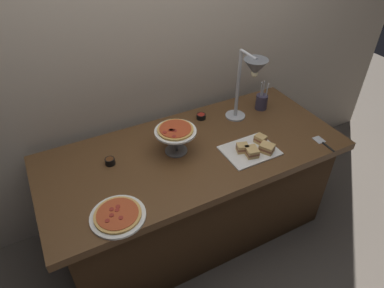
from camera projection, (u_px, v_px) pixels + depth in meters
The scene contains 11 objects.
ground_plane at pixel (194, 227), 2.58m from camera, with size 8.00×8.00×0.00m, color #4C443D.
back_wall at pixel (158, 54), 2.19m from camera, with size 4.40×0.04×2.40m, color #B7A893.
buffet_table at pixel (194, 192), 2.34m from camera, with size 1.90×0.84×0.76m.
heat_lamp at pixel (251, 74), 2.08m from camera, with size 0.15×0.30×0.50m.
pizza_plate_front at pixel (118, 215), 1.68m from camera, with size 0.28×0.28×0.03m.
pizza_plate_center at pixel (175, 133), 2.01m from camera, with size 0.25×0.25×0.17m.
sandwich_platter at pixel (253, 149), 2.08m from camera, with size 0.33×0.25×0.06m.
sauce_cup_near at pixel (110, 161), 1.99m from camera, with size 0.06×0.06×0.04m.
sauce_cup_far at pixel (201, 116), 2.37m from camera, with size 0.06×0.06×0.04m.
utensil_holder at pixel (261, 102), 2.46m from camera, with size 0.08×0.08×0.23m.
serving_spatula at pixel (323, 143), 2.16m from camera, with size 0.06×0.17×0.01m.
Camera 1 is at (-0.77, -1.45, 2.08)m, focal length 31.68 mm.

